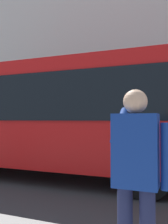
{
  "coord_description": "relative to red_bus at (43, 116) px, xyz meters",
  "views": [
    {
      "loc": [
        -1.72,
        6.59,
        1.58
      ],
      "look_at": [
        0.66,
        0.72,
        1.76
      ],
      "focal_mm": 40.34,
      "sensor_mm": 36.0,
      "label": 1
    }
  ],
  "objects": [
    {
      "name": "red_bus",
      "position": [
        0.0,
        0.0,
        0.0
      ],
      "size": [
        9.05,
        2.54,
        3.08
      ],
      "color": "red",
      "rests_on": "ground_plane"
    },
    {
      "name": "pedestrian_photographer",
      "position": [
        -3.34,
        3.89,
        -0.54
      ],
      "size": [
        0.53,
        0.52,
        1.7
      ],
      "color": "#1E2347",
      "rests_on": "sidewalk_curb"
    },
    {
      "name": "ground_plane",
      "position": [
        -2.04,
        -0.41,
        -1.68
      ],
      "size": [
        60.0,
        60.0,
        0.0
      ],
      "primitive_type": "plane",
      "color": "#38383A"
    },
    {
      "name": "building_facade_far",
      "position": [
        -2.06,
        -7.2,
        4.3
      ],
      "size": [
        28.0,
        1.55,
        12.0
      ],
      "color": "beige",
      "rests_on": "ground_plane"
    }
  ]
}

